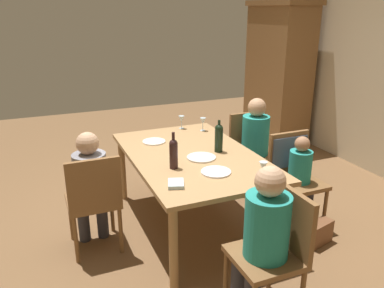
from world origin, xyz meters
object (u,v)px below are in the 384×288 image
(dinner_plate_guest_right, at_px, (216,172))
(wine_glass_near_right, at_px, (203,122))
(person_woman_host, at_px, (263,233))
(dinner_plate_host, at_px, (201,157))
(person_man_bearded, at_px, (256,140))
(wine_bottle_dark_red, at_px, (219,137))
(handbag, at_px, (319,233))
(person_man_guest, at_px, (91,181))
(dinner_plate_guest_left, at_px, (154,141))
(chair_far_left, at_px, (251,147))
(person_child_small, at_px, (301,175))
(wine_bottle_tall_green, at_px, (174,153))
(chair_far_right, at_px, (292,166))
(wine_glass_centre, at_px, (263,167))
(wine_glass_near_left, at_px, (182,119))
(armoire_cabinet, at_px, (278,73))
(dining_table, at_px, (192,161))
(chair_near, at_px, (94,197))
(chair_right_end, at_px, (276,245))

(dinner_plate_guest_right, bearing_deg, wine_glass_near_right, 161.19)
(person_woman_host, relative_size, dinner_plate_host, 4.21)
(person_man_bearded, distance_m, wine_glass_near_right, 0.64)
(wine_bottle_dark_red, relative_size, handbag, 1.12)
(person_man_guest, distance_m, dinner_plate_guest_left, 0.85)
(chair_far_left, bearing_deg, dinner_plate_guest_right, 46.35)
(handbag, bearing_deg, wine_bottle_dark_red, -136.41)
(person_child_small, xyz_separation_m, wine_bottle_tall_green, (-0.18, -1.22, 0.34))
(person_woman_host, bearing_deg, chair_far_right, -44.18)
(dinner_plate_guest_left, distance_m, handbag, 1.82)
(person_child_small, xyz_separation_m, handbag, (0.33, -0.00, -0.45))
(person_man_guest, height_order, dinner_plate_host, person_man_guest)
(person_man_guest, bearing_deg, wine_bottle_tall_green, -22.51)
(wine_glass_centre, relative_size, wine_glass_near_right, 1.00)
(person_woman_host, bearing_deg, wine_glass_centre, -31.35)
(wine_glass_near_left, bearing_deg, armoire_cabinet, 119.57)
(chair_far_right, height_order, dinner_plate_guest_right, chair_far_right)
(dining_table, relative_size, dinner_plate_host, 6.76)
(chair_near, height_order, dinner_plate_guest_right, chair_near)
(chair_far_right, bearing_deg, person_woman_host, 45.82)
(chair_right_end, height_order, wine_glass_near_left, chair_right_end)
(person_man_bearded, relative_size, dinner_plate_host, 4.23)
(wine_glass_near_left, relative_size, wine_glass_centre, 1.00)
(chair_far_right, bearing_deg, dining_table, -16.63)
(wine_glass_centre, height_order, dinner_plate_guest_left, wine_glass_centre)
(wine_glass_near_left, xyz_separation_m, dinner_plate_guest_right, (1.29, -0.19, -0.10))
(person_woman_host, xyz_separation_m, person_man_bearded, (-1.66, 0.97, 0.00))
(person_child_small, bearing_deg, wine_glass_near_right, -62.73)
(dinner_plate_host, bearing_deg, chair_far_right, 80.53)
(wine_glass_near_right, bearing_deg, dinner_plate_host, -25.03)
(dinner_plate_guest_right, bearing_deg, wine_bottle_dark_red, 151.29)
(wine_bottle_dark_red, height_order, handbag, wine_bottle_dark_red)
(wine_bottle_tall_green, distance_m, handbag, 1.54)
(dinner_plate_host, distance_m, handbag, 1.28)
(chair_near, relative_size, wine_glass_near_left, 6.17)
(chair_near, height_order, dinner_plate_guest_left, chair_near)
(dining_table, xyz_separation_m, wine_glass_near_left, (-0.81, 0.21, 0.18))
(person_woman_host, xyz_separation_m, wine_glass_near_left, (-2.09, 0.23, 0.21))
(person_woman_host, distance_m, handbag, 1.23)
(person_child_small, distance_m, wine_glass_centre, 0.78)
(wine_bottle_dark_red, xyz_separation_m, wine_glass_near_left, (-0.84, -0.05, -0.04))
(chair_far_left, bearing_deg, wine_bottle_dark_red, 37.65)
(person_man_bearded, xyz_separation_m, handbag, (1.14, 0.00, -0.54))
(dinner_plate_host, bearing_deg, chair_far_left, 124.54)
(chair_far_left, relative_size, wine_bottle_tall_green, 2.86)
(chair_far_left, xyz_separation_m, person_woman_host, (1.78, -0.97, 0.12))
(chair_far_left, height_order, wine_bottle_tall_green, wine_bottle_tall_green)
(chair_far_left, distance_m, wine_bottle_dark_red, 0.94)
(person_man_bearded, height_order, wine_bottle_dark_red, person_man_bearded)
(person_man_guest, bearing_deg, chair_right_end, -51.70)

